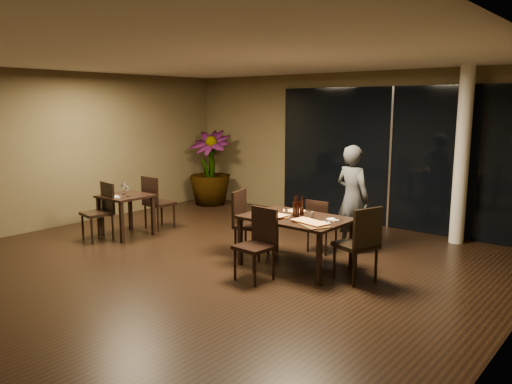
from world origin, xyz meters
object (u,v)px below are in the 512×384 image
object	(u,v)px
potted_plant	(210,168)
bottle_a	(295,206)
chair_side_near	(102,208)
bottle_c	(302,206)
diner	(352,199)
chair_main_right	(361,240)
chair_main_near	(259,240)
chair_main_far	(320,223)
bottle_b	(297,207)
chair_side_far	(155,200)
side_table	(126,202)
chair_main_left	(247,219)
main_table	(296,222)

from	to	relation	value
potted_plant	bottle_a	bearing A→B (deg)	-30.55
chair_side_near	bottle_c	distance (m)	3.69
potted_plant	diner	bearing A→B (deg)	-15.91
chair_main_right	chair_main_near	bearing A→B (deg)	-36.98
chair_main_far	bottle_b	xyz separation A→B (m)	(0.12, -0.82, 0.42)
chair_main_near	bottle_b	size ratio (longest dim) A/B	3.13
chair_main_far	chair_main_right	xyz separation A→B (m)	(1.14, -0.80, 0.09)
bottle_a	bottle_c	size ratio (longest dim) A/B	0.99
chair_main_right	chair_side_far	world-z (taller)	chair_main_right
side_table	potted_plant	xyz separation A→B (m)	(-0.85, 3.02, 0.26)
chair_main_left	chair_side_far	distance (m)	2.44
chair_main_far	diner	size ratio (longest dim) A/B	0.50
chair_main_near	chair_main_far	bearing A→B (deg)	93.21
side_table	chair_main_right	bearing A→B (deg)	6.66
main_table	bottle_a	world-z (taller)	bottle_a
main_table	chair_main_far	distance (m)	0.84
main_table	potted_plant	distance (m)	4.95
side_table	chair_side_far	distance (m)	0.65
side_table	chair_side_near	distance (m)	0.44
chair_main_far	chair_side_far	size ratio (longest dim) A/B	0.85
side_table	bottle_c	world-z (taller)	bottle_c
chair_side_near	diner	bearing A→B (deg)	38.73
side_table	chair_main_right	distance (m)	4.47
chair_side_near	diner	size ratio (longest dim) A/B	0.58
bottle_a	bottle_b	world-z (taller)	bottle_b
chair_main_left	bottle_c	xyz separation A→B (m)	(0.93, 0.17, 0.32)
chair_side_far	potted_plant	size ratio (longest dim) A/B	0.58
bottle_c	chair_main_left	bearing A→B (deg)	-169.82
bottle_a	bottle_c	distance (m)	0.11
chair_main_left	bottle_a	world-z (taller)	same
chair_main_left	chair_side_far	size ratio (longest dim) A/B	1.01
main_table	side_table	xyz separation A→B (m)	(-3.40, -0.50, -0.05)
diner	chair_main_right	bearing A→B (deg)	135.43
potted_plant	bottle_c	xyz separation A→B (m)	(4.26, -2.38, 0.02)
main_table	diner	size ratio (longest dim) A/B	0.87
diner	potted_plant	distance (m)	4.67
chair_main_right	bottle_a	world-z (taller)	same
chair_main_right	chair_side_near	bearing A→B (deg)	-58.91
chair_main_near	side_table	bearing A→B (deg)	179.02
chair_main_left	bottle_b	xyz separation A→B (m)	(0.95, 0.01, 0.33)
chair_main_near	chair_main_right	size ratio (longest dim) A/B	0.94
chair_main_far	bottle_a	world-z (taller)	bottle_a
chair_main_right	bottle_c	distance (m)	1.09
chair_main_far	chair_main_right	bearing A→B (deg)	142.37
chair_side_near	main_table	bearing A→B (deg)	23.46
chair_side_near	bottle_a	size ratio (longest dim) A/B	3.51
potted_plant	chair_side_near	bearing A→B (deg)	-77.96
chair_main_far	bottle_b	size ratio (longest dim) A/B	2.79
chair_main_far	chair_main_near	world-z (taller)	chair_main_near
chair_main_left	bottle_c	size ratio (longest dim) A/B	3.58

